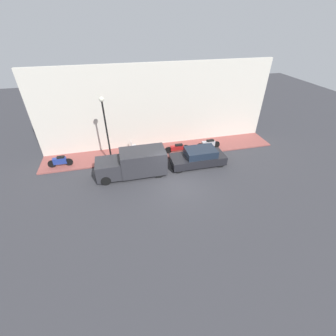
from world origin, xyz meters
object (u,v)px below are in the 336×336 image
at_px(motorcycle_blue, 60,161).
at_px(streetlamp, 105,122).
at_px(parked_car, 198,157).
at_px(delivery_van, 133,163).
at_px(scooter_silver, 208,144).
at_px(motorcycle_red, 177,148).
at_px(cafe_chair, 133,145).

bearing_deg(motorcycle_blue, streetlamp, -96.72).
relative_size(parked_car, streetlamp, 0.81).
xyz_separation_m(delivery_van, scooter_silver, (2.15, -6.69, -0.40)).
relative_size(motorcycle_red, motorcycle_blue, 1.16).
bearing_deg(motorcycle_blue, parked_car, -101.09).
height_order(motorcycle_blue, streetlamp, streetlamp).
height_order(parked_car, streetlamp, streetlamp).
relative_size(parked_car, cafe_chair, 4.78).
bearing_deg(scooter_silver, streetlamp, 92.73).
bearing_deg(parked_car, motorcycle_blue, 78.91).
bearing_deg(cafe_chair, motorcycle_red, -107.71).
bearing_deg(motorcycle_red, streetlamp, 94.54).
bearing_deg(motorcycle_blue, motorcycle_red, -90.11).
distance_m(motorcycle_blue, streetlamp, 4.85).
bearing_deg(delivery_van, motorcycle_red, -60.80).
relative_size(motorcycle_blue, streetlamp, 0.35).
height_order(delivery_van, motorcycle_red, delivery_van).
height_order(delivery_van, motorcycle_blue, delivery_van).
height_order(motorcycle_blue, cafe_chair, cafe_chair).
height_order(motorcycle_red, cafe_chair, cafe_chair).
xyz_separation_m(motorcycle_red, streetlamp, (-0.43, 5.43, 3.02)).
relative_size(parked_car, motorcycle_blue, 2.33).
bearing_deg(parked_car, motorcycle_red, 29.45).
xyz_separation_m(parked_car, delivery_van, (-0.18, 5.06, 0.32)).
height_order(parked_car, cafe_chair, parked_car).
bearing_deg(motorcycle_red, delivery_van, 119.20).
relative_size(motorcycle_red, scooter_silver, 0.98).
distance_m(motorcycle_red, streetlamp, 6.23).
relative_size(motorcycle_red, cafe_chair, 2.38).
relative_size(delivery_van, motorcycle_red, 2.35).
xyz_separation_m(motorcycle_blue, streetlamp, (-0.45, -3.81, 2.97)).
xyz_separation_m(scooter_silver, cafe_chair, (1.19, 6.38, 0.04)).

